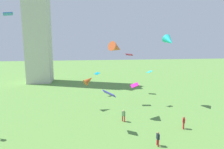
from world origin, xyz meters
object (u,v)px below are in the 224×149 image
Objects in this scene: person_4 at (158,138)px; kite_flying_7 at (109,94)px; kite_flying_0 at (116,48)px; kite_flying_6 at (97,73)px; person_3 at (124,115)px; kite_flying_5 at (135,85)px; kite_flying_1 at (169,41)px; person_2 at (184,122)px; kite_flying_3 at (89,80)px; kite_flying_2 at (129,55)px; kite_flying_8 at (150,72)px; kite_flying_4 at (8,14)px.

kite_flying_7 is (-4.65, 4.39, 3.89)m from person_4.
kite_flying_0 is 2.16× the size of kite_flying_6.
kite_flying_7 is at bearing 44.59° from kite_flying_6.
person_3 is 1.23× the size of kite_flying_5.
kite_flying_1 is 15.97m from kite_flying_7.
person_2 is 0.61× the size of kite_flying_1.
person_2 is at bearing -158.16° from kite_flying_3.
kite_flying_0 reaches higher than person_4.
kite_flying_2 is 8.20m from kite_flying_6.
kite_flying_8 is at bearing 103.47° from person_3.
kite_flying_1 is 1.84× the size of kite_flying_4.
kite_flying_4 is (-21.92, -10.26, 2.39)m from kite_flying_1.
kite_flying_3 is (-6.93, 13.07, 3.97)m from person_4.
person_2 is 23.63m from kite_flying_4.
kite_flying_1 is at bearing -109.79° from kite_flying_7.
kite_flying_8 is at bearing 29.25° from person_2.
kite_flying_3 is (-11.82, 9.63, 3.93)m from person_2.
kite_flying_4 is (-12.12, -6.95, 3.52)m from kite_flying_0.
kite_flying_6 is (-2.64, 14.46, 3.74)m from person_3.
person_3 is at bearing 66.63° from kite_flying_5.
kite_flying_3 is 10.75m from kite_flying_8.
kite_flying_2 reaches higher than person_2.
kite_flying_2 is at bearing 143.12° from kite_flying_6.
person_4 is 18.20m from kite_flying_1.
kite_flying_1 reaches higher than kite_flying_5.
person_2 is at bearing -168.91° from kite_flying_0.
kite_flying_2 is 1.05× the size of kite_flying_7.
person_3 is 15.30m from kite_flying_1.
kite_flying_7 is at bearing -131.28° from person_4.
kite_flying_2 is at bearing -61.09° from kite_flying_0.
kite_flying_1 is (9.25, 6.35, 10.40)m from person_3.
kite_flying_3 is at bearing 9.21° from kite_flying_5.
kite_flying_2 is (4.51, 15.66, 7.56)m from person_3.
person_2 is at bearing 121.01° from kite_flying_2.
kite_flying_2 is at bearing -108.27° from kite_flying_8.
kite_flying_3 is at bearing 172.88° from kite_flying_1.
person_3 reaches higher than person_2.
kite_flying_7 is (2.29, -8.69, -0.09)m from kite_flying_3.
person_4 is 14.88m from kite_flying_8.
kite_flying_3 is 1.96× the size of kite_flying_8.
kite_flying_5 is at bearing 164.45° from kite_flying_1.
kite_flying_3 is at bearing -25.83° from kite_flying_8.
person_3 is at bearing -172.42° from kite_flying_3.
kite_flying_2 is 1.21× the size of kite_flying_4.
kite_flying_0 is at bearing 156.13° from person_3.
kite_flying_0 is 0.99× the size of kite_flying_1.
kite_flying_5 is at bearing 106.40° from kite_flying_2.
kite_flying_4 is 13.75m from kite_flying_7.
kite_flying_1 is 24.33m from kite_flying_4.
kite_flying_0 is 7.46m from kite_flying_3.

